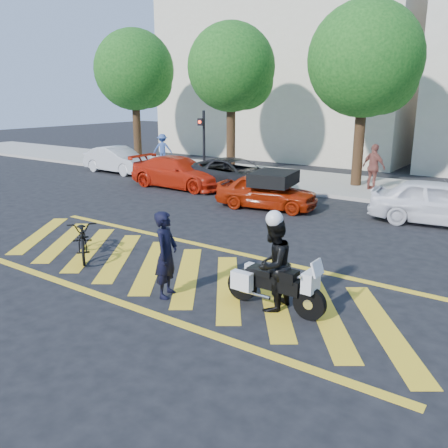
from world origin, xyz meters
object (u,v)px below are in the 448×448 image
Objects in this scene: parked_far_left at (118,160)px; parked_mid_right at (440,202)px; officer_bike at (166,254)px; bicycle at (83,238)px; parked_left at (179,172)px; red_convertible at (267,191)px; police_motorcycle at (273,284)px; parked_mid_left at (235,175)px; officer_moto at (273,264)px.

parked_far_left is 0.97× the size of parked_mid_right.
officer_bike is 0.92× the size of bicycle.
parked_left is at bearing 63.49° from bicycle.
parked_left is at bearing 66.80° from red_convertible.
parked_mid_left reaches higher than police_motorcycle.
bicycle is 0.54× the size of red_convertible.
police_motorcycle is 0.52× the size of parked_far_left.
parked_mid_right is (3.28, 8.91, -0.17)m from officer_bike.
red_convertible is at bearing -104.91° from parked_left.
parked_mid_right reaches higher than bicycle.
red_convertible reaches higher than police_motorcycle.
parked_far_left is at bearing 31.39° from officer_bike.
officer_bike is 2.13m from officer_moto.
officer_moto reaches higher than police_motorcycle.
police_motorcycle is (2.03, 0.70, -0.38)m from officer_bike.
red_convertible is at bearing -3.53° from officer_bike.
parked_left reaches higher than police_motorcycle.
parked_left is (-3.96, 8.34, 0.16)m from bicycle.
parked_mid_left is at bearing 128.26° from police_motorcycle.
officer_bike is 0.42× the size of parked_mid_right.
officer_bike is 0.49× the size of red_convertible.
red_convertible is at bearing -101.22° from parked_far_left.
parked_mid_right is at bearing 172.14° from officer_moto.
parked_mid_left is at bearing 43.51° from red_convertible.
officer_bike is at bearing -127.05° from parked_far_left.
officer_bike is 9.49m from parked_mid_right.
parked_far_left is (-12.38, 10.16, -0.21)m from officer_bike.
officer_moto is 0.43× the size of parked_mid_right.
officer_bike is at bearing 152.13° from parked_mid_right.
parked_far_left reaches higher than red_convertible.
officer_bike is 8.00m from red_convertible.
parked_far_left is (-9.12, 9.59, 0.16)m from bicycle.
parked_mid_left is (2.37, 0.80, 0.01)m from parked_left.
parked_mid_right reaches higher than red_convertible.
officer_bike is 10.86m from parked_mid_left.
officer_moto is at bearing 163.60° from parked_mid_right.
parked_mid_right is at bearing -39.43° from officer_bike.
officer_moto is at bearing -158.92° from red_convertible.
bicycle is 0.48× the size of parked_far_left.
officer_bike reaches higher than parked_mid_left.
police_motorcycle is 11.34m from parked_mid_left.
officer_moto is 17.23m from parked_far_left.
parked_far_left is 15.71m from parked_mid_right.
police_motorcycle is at bearing -120.97° from parked_far_left.
parked_mid_right is (6.54, 8.34, 0.20)m from bicycle.
parked_mid_left reaches higher than bicycle.
red_convertible is 3.36m from parked_mid_left.
parked_left is at bearing -130.76° from officer_moto.
parked_far_left is at bearing 81.64° from bicycle.
parked_left reaches higher than red_convertible.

